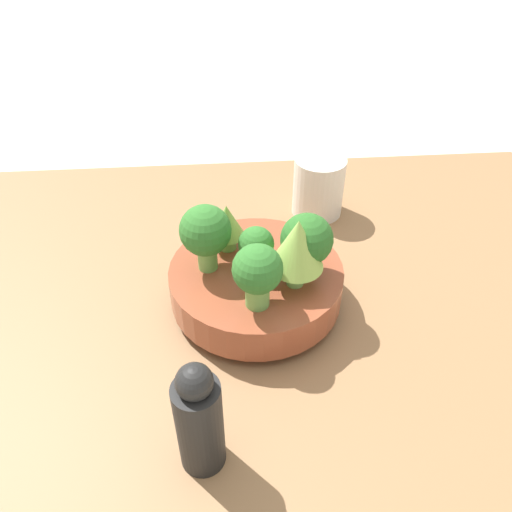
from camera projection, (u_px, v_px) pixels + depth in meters
The scene contains 11 objects.
ground_plane at pixel (273, 325), 0.72m from camera, with size 6.00×6.00×0.00m, color beige.
table at pixel (273, 313), 0.71m from camera, with size 1.08×0.80×0.05m.
bowl at pixel (256, 282), 0.67m from camera, with size 0.23×0.23×0.06m.
broccoli_floret_back at pixel (257, 272), 0.57m from camera, with size 0.06×0.06×0.08m.
broccoli_floret_right at pixel (206, 232), 0.62m from camera, with size 0.07×0.07×0.09m.
romanesco_piece_near at pixel (227, 223), 0.66m from camera, with size 0.05×0.05×0.07m.
romanesco_piece_far at pixel (297, 245), 0.59m from camera, with size 0.07×0.07×0.10m.
broccoli_floret_center at pixel (256, 245), 0.63m from camera, with size 0.05×0.05×0.06m.
broccoli_floret_left at pixel (307, 241), 0.61m from camera, with size 0.07×0.07×0.09m.
cup at pixel (318, 186), 0.83m from camera, with size 0.08×0.08×0.10m.
pepper_mill at pixel (199, 420), 0.47m from camera, with size 0.05×0.05×0.14m.
Camera 1 is at (0.06, 0.49, 0.53)m, focal length 35.00 mm.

